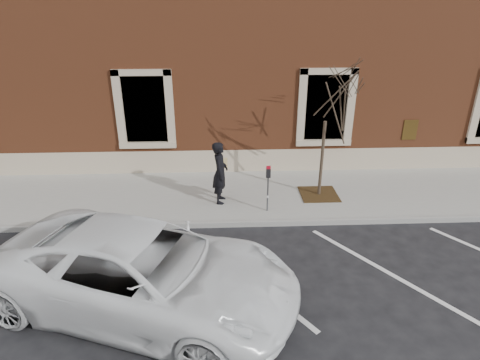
{
  "coord_description": "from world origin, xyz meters",
  "views": [
    {
      "loc": [
        -0.44,
        -9.57,
        5.62
      ],
      "look_at": [
        0.0,
        0.6,
        1.1
      ],
      "focal_mm": 30.0,
      "sensor_mm": 36.0,
      "label": 1
    }
  ],
  "objects_px": {
    "parking_meter": "(268,180)",
    "sapling": "(327,99)",
    "man": "(220,173)",
    "white_truck": "(144,272)"
  },
  "relations": [
    {
      "from": "parking_meter",
      "to": "sapling",
      "type": "height_order",
      "value": "sapling"
    },
    {
      "from": "sapling",
      "to": "parking_meter",
      "type": "bearing_deg",
      "value": -150.32
    },
    {
      "from": "man",
      "to": "white_truck",
      "type": "height_order",
      "value": "man"
    },
    {
      "from": "sapling",
      "to": "white_truck",
      "type": "height_order",
      "value": "sapling"
    },
    {
      "from": "man",
      "to": "white_truck",
      "type": "xyz_separation_m",
      "value": [
        -1.48,
        -4.32,
        -0.24
      ]
    },
    {
      "from": "man",
      "to": "sapling",
      "type": "relative_size",
      "value": 0.44
    },
    {
      "from": "sapling",
      "to": "white_truck",
      "type": "xyz_separation_m",
      "value": [
        -4.53,
        -4.64,
        -2.29
      ]
    },
    {
      "from": "parking_meter",
      "to": "white_truck",
      "type": "bearing_deg",
      "value": -149.57
    },
    {
      "from": "sapling",
      "to": "white_truck",
      "type": "bearing_deg",
      "value": -134.31
    },
    {
      "from": "white_truck",
      "to": "sapling",
      "type": "bearing_deg",
      "value": -24.81
    }
  ]
}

